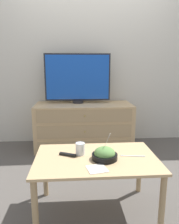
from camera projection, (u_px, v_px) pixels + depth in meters
name	position (u px, v px, depth m)	size (l,w,h in m)	color
ground_plane	(90.00, 140.00, 3.53)	(12.00, 12.00, 0.00)	#56514C
wall_back	(90.00, 57.00, 3.28)	(12.00, 0.05, 2.60)	silver
dresser	(84.00, 126.00, 3.15)	(1.36, 0.58, 0.64)	tan
tv	(78.00, 78.00, 3.10)	(0.93, 0.16, 0.70)	#232328
coffee_table	(96.00, 165.00, 1.72)	(0.95, 0.61, 0.48)	tan
takeout_bowl	(105.00, 154.00, 1.66)	(0.20, 0.20, 0.20)	black
drink_cup	(80.00, 149.00, 1.75)	(0.07, 0.07, 0.10)	beige
napkin	(97.00, 169.00, 1.51)	(0.16, 0.16, 0.00)	silver
knife	(133.00, 156.00, 1.72)	(0.19, 0.04, 0.01)	white
remote_control	(68.00, 155.00, 1.73)	(0.14, 0.09, 0.02)	black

